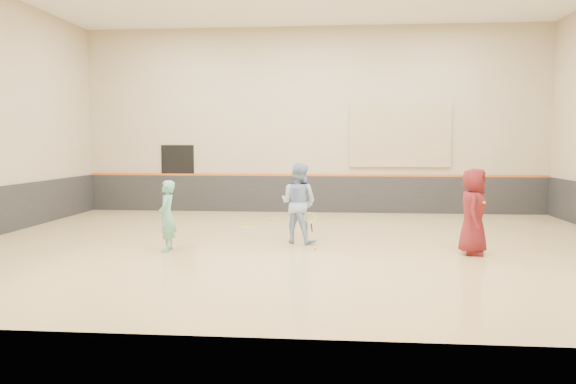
# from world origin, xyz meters

# --- Properties ---
(room) EXTENTS (15.04, 12.04, 6.22)m
(room) POSITION_xyz_m (0.00, 0.00, 0.81)
(room) COLOR tan
(room) RESTS_ON ground
(wainscot_back) EXTENTS (14.90, 0.04, 1.20)m
(wainscot_back) POSITION_xyz_m (0.00, 5.97, 0.60)
(wainscot_back) COLOR #232326
(wainscot_back) RESTS_ON floor
(accent_stripe) EXTENTS (14.90, 0.03, 0.06)m
(accent_stripe) POSITION_xyz_m (0.00, 5.96, 1.22)
(accent_stripe) COLOR #D85914
(accent_stripe) RESTS_ON wall_back
(acoustic_panel) EXTENTS (3.20, 0.08, 2.00)m
(acoustic_panel) POSITION_xyz_m (2.80, 5.95, 2.50)
(acoustic_panel) COLOR tan
(acoustic_panel) RESTS_ON wall_back
(doorway) EXTENTS (1.10, 0.05, 2.20)m
(doorway) POSITION_xyz_m (-4.50, 5.98, 1.10)
(doorway) COLOR black
(doorway) RESTS_ON floor
(girl) EXTENTS (0.38, 0.56, 1.49)m
(girl) POSITION_xyz_m (-2.73, -0.95, 0.74)
(girl) COLOR #68B5A5
(girl) RESTS_ON floor
(instructor) EXTENTS (1.09, 0.99, 1.82)m
(instructor) POSITION_xyz_m (-0.05, 0.31, 0.91)
(instructor) COLOR #8FACDD
(instructor) RESTS_ON floor
(young_man) EXTENTS (0.75, 0.97, 1.76)m
(young_man) POSITION_xyz_m (3.58, -0.72, 0.88)
(young_man) COLOR maroon
(young_man) RESTS_ON floor
(held_racket) EXTENTS (0.42, 0.42, 0.48)m
(held_racket) POSITION_xyz_m (0.23, 0.03, 0.62)
(held_racket) COLOR #B5DA2F
(held_racket) RESTS_ON instructor
(spare_racket) EXTENTS (0.76, 0.76, 0.15)m
(spare_racket) POSITION_xyz_m (-1.65, 2.70, 0.07)
(spare_racket) COLOR #B9D22E
(spare_racket) RESTS_ON floor
(ball_under_racket) EXTENTS (0.07, 0.07, 0.07)m
(ball_under_racket) POSITION_xyz_m (0.37, -0.58, 0.03)
(ball_under_racket) COLOR #D6F037
(ball_under_racket) RESTS_ON floor
(ball_in_hand) EXTENTS (0.07, 0.07, 0.07)m
(ball_in_hand) POSITION_xyz_m (3.73, -0.96, 1.09)
(ball_in_hand) COLOR gold
(ball_in_hand) RESTS_ON young_man
(ball_beside_spare) EXTENTS (0.07, 0.07, 0.07)m
(ball_beside_spare) POSITION_xyz_m (-1.07, 3.80, 0.03)
(ball_beside_spare) COLOR #AFC72E
(ball_beside_spare) RESTS_ON floor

